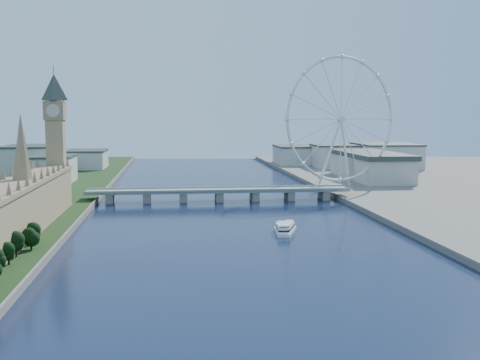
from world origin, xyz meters
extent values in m
plane|color=#182244|center=(0.00, 0.00, 0.00)|extent=(2000.00, 2000.00, 0.00)
cube|color=tan|center=(-128.00, 170.00, 17.00)|extent=(24.00, 200.00, 28.00)
cone|color=#937A59|center=(-128.00, 170.00, 53.00)|extent=(12.00, 12.00, 40.00)
cube|color=tan|center=(-128.00, 278.00, 43.00)|extent=(13.00, 13.00, 80.00)
cube|color=#937A59|center=(-128.00, 278.00, 75.00)|extent=(15.00, 15.00, 14.00)
pyramid|color=#2D3833|center=(-128.00, 278.00, 103.00)|extent=(20.02, 20.02, 20.00)
cube|color=gray|center=(0.00, 300.00, 8.50)|extent=(220.00, 22.00, 2.00)
cube|color=gray|center=(-90.00, 300.00, 3.75)|extent=(6.00, 20.00, 7.50)
cube|color=gray|center=(-60.00, 300.00, 3.75)|extent=(6.00, 20.00, 7.50)
cube|color=gray|center=(-30.00, 300.00, 3.75)|extent=(6.00, 20.00, 7.50)
cube|color=gray|center=(0.00, 300.00, 3.75)|extent=(6.00, 20.00, 7.50)
cube|color=gray|center=(30.00, 300.00, 3.75)|extent=(6.00, 20.00, 7.50)
cube|color=gray|center=(60.00, 300.00, 3.75)|extent=(6.00, 20.00, 7.50)
cube|color=gray|center=(90.00, 300.00, 3.75)|extent=(6.00, 20.00, 7.50)
torus|color=silver|center=(120.00, 355.00, 68.00)|extent=(113.60, 39.12, 118.60)
cylinder|color=silver|center=(120.00, 355.00, 68.00)|extent=(7.25, 6.61, 6.00)
cube|color=gray|center=(117.00, 365.00, 4.00)|extent=(14.00, 10.00, 2.00)
cube|color=beige|center=(-160.00, 430.00, 16.00)|extent=(40.00, 60.00, 26.00)
cube|color=beige|center=(-200.00, 520.00, 19.00)|extent=(60.00, 80.00, 32.00)
cube|color=beige|center=(-150.00, 600.00, 14.00)|extent=(50.00, 70.00, 22.00)
cube|color=beige|center=(180.00, 580.00, 17.00)|extent=(60.00, 60.00, 28.00)
cube|color=beige|center=(240.00, 560.00, 18.00)|extent=(70.00, 90.00, 30.00)
cube|color=beige|center=(140.00, 640.00, 15.00)|extent=(60.00, 80.00, 24.00)
camera|label=1|loc=(-39.75, -199.04, 71.20)|focal=45.00mm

